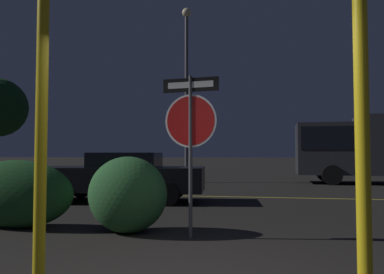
{
  "coord_description": "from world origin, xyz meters",
  "views": [
    {
      "loc": [
        0.68,
        -3.54,
        1.31
      ],
      "look_at": [
        -0.61,
        4.19,
        1.66
      ],
      "focal_mm": 35.0,
      "sensor_mm": 36.0,
      "label": 1
    }
  ],
  "objects_px": {
    "delivery_truck": "(375,146)",
    "street_lamp": "(187,75)",
    "yellow_pole_right": "(362,117)",
    "hedge_bush_2": "(128,194)",
    "stop_sign": "(191,123)",
    "yellow_pole_left": "(41,141)",
    "passing_car_2": "(122,176)",
    "hedge_bush_1": "(16,194)"
  },
  "relations": [
    {
      "from": "delivery_truck",
      "to": "street_lamp",
      "type": "height_order",
      "value": "street_lamp"
    },
    {
      "from": "yellow_pole_right",
      "to": "delivery_truck",
      "type": "distance_m",
      "value": 15.01
    },
    {
      "from": "hedge_bush_2",
      "to": "delivery_truck",
      "type": "bearing_deg",
      "value": 57.56
    },
    {
      "from": "stop_sign",
      "to": "yellow_pole_right",
      "type": "xyz_separation_m",
      "value": [
        1.83,
        -2.67,
        -0.2
      ]
    },
    {
      "from": "yellow_pole_left",
      "to": "yellow_pole_right",
      "type": "xyz_separation_m",
      "value": [
        2.91,
        -0.25,
        0.17
      ]
    },
    {
      "from": "yellow_pole_right",
      "to": "delivery_truck",
      "type": "height_order",
      "value": "yellow_pole_right"
    },
    {
      "from": "passing_car_2",
      "to": "street_lamp",
      "type": "xyz_separation_m",
      "value": [
        0.55,
        7.0,
        4.26
      ]
    },
    {
      "from": "passing_car_2",
      "to": "delivery_truck",
      "type": "bearing_deg",
      "value": -54.07
    },
    {
      "from": "stop_sign",
      "to": "street_lamp",
      "type": "xyz_separation_m",
      "value": [
        -2.09,
        11.09,
        3.15
      ]
    },
    {
      "from": "stop_sign",
      "to": "yellow_pole_left",
      "type": "bearing_deg",
      "value": -106.91
    },
    {
      "from": "yellow_pole_left",
      "to": "hedge_bush_1",
      "type": "bearing_deg",
      "value": 128.03
    },
    {
      "from": "stop_sign",
      "to": "hedge_bush_1",
      "type": "bearing_deg",
      "value": -177.67
    },
    {
      "from": "yellow_pole_left",
      "to": "hedge_bush_1",
      "type": "relative_size",
      "value": 1.34
    },
    {
      "from": "stop_sign",
      "to": "hedge_bush_2",
      "type": "height_order",
      "value": "stop_sign"
    },
    {
      "from": "delivery_truck",
      "to": "street_lamp",
      "type": "relative_size",
      "value": 0.86
    },
    {
      "from": "hedge_bush_2",
      "to": "street_lamp",
      "type": "bearing_deg",
      "value": 95.17
    },
    {
      "from": "yellow_pole_right",
      "to": "hedge_bush_2",
      "type": "distance_m",
      "value": 4.22
    },
    {
      "from": "yellow_pole_left",
      "to": "delivery_truck",
      "type": "distance_m",
      "value": 15.88
    },
    {
      "from": "delivery_truck",
      "to": "yellow_pole_right",
      "type": "bearing_deg",
      "value": 166.16
    },
    {
      "from": "yellow_pole_left",
      "to": "stop_sign",
      "type": "bearing_deg",
      "value": 65.97
    },
    {
      "from": "yellow_pole_left",
      "to": "delivery_truck",
      "type": "bearing_deg",
      "value": 62.71
    },
    {
      "from": "stop_sign",
      "to": "passing_car_2",
      "type": "bearing_deg",
      "value": 129.88
    },
    {
      "from": "passing_car_2",
      "to": "hedge_bush_1",
      "type": "bearing_deg",
      "value": 167.02
    },
    {
      "from": "stop_sign",
      "to": "yellow_pole_left",
      "type": "distance_m",
      "value": 2.68
    },
    {
      "from": "hedge_bush_2",
      "to": "passing_car_2",
      "type": "bearing_deg",
      "value": 111.53
    },
    {
      "from": "hedge_bush_1",
      "to": "street_lamp",
      "type": "distance_m",
      "value": 11.72
    },
    {
      "from": "hedge_bush_1",
      "to": "passing_car_2",
      "type": "xyz_separation_m",
      "value": [
        0.55,
        3.82,
        0.09
      ]
    },
    {
      "from": "delivery_truck",
      "to": "yellow_pole_left",
      "type": "bearing_deg",
      "value": 155.78
    },
    {
      "from": "stop_sign",
      "to": "delivery_truck",
      "type": "xyz_separation_m",
      "value": [
        6.2,
        11.69,
        -0.15
      ]
    },
    {
      "from": "yellow_pole_right",
      "to": "delivery_truck",
      "type": "xyz_separation_m",
      "value": [
        4.37,
        14.36,
        0.05
      ]
    },
    {
      "from": "hedge_bush_2",
      "to": "street_lamp",
      "type": "relative_size",
      "value": 0.16
    },
    {
      "from": "hedge_bush_2",
      "to": "street_lamp",
      "type": "height_order",
      "value": "street_lamp"
    },
    {
      "from": "hedge_bush_2",
      "to": "passing_car_2",
      "type": "relative_size",
      "value": 0.28
    },
    {
      "from": "hedge_bush_1",
      "to": "passing_car_2",
      "type": "height_order",
      "value": "passing_car_2"
    },
    {
      "from": "hedge_bush_1",
      "to": "street_lamp",
      "type": "xyz_separation_m",
      "value": [
        1.1,
        10.82,
        4.35
      ]
    },
    {
      "from": "yellow_pole_right",
      "to": "yellow_pole_left",
      "type": "bearing_deg",
      "value": 175.11
    },
    {
      "from": "hedge_bush_1",
      "to": "street_lamp",
      "type": "relative_size",
      "value": 0.26
    },
    {
      "from": "yellow_pole_right",
      "to": "hedge_bush_1",
      "type": "relative_size",
      "value": 1.5
    },
    {
      "from": "stop_sign",
      "to": "hedge_bush_1",
      "type": "distance_m",
      "value": 3.41
    },
    {
      "from": "yellow_pole_right",
      "to": "delivery_truck",
      "type": "relative_size",
      "value": 0.46
    },
    {
      "from": "hedge_bush_2",
      "to": "street_lamp",
      "type": "xyz_separation_m",
      "value": [
        -0.99,
        10.89,
        4.32
      ]
    },
    {
      "from": "hedge_bush_1",
      "to": "hedge_bush_2",
      "type": "relative_size",
      "value": 1.61
    }
  ]
}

